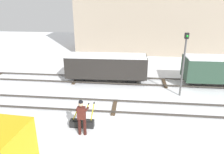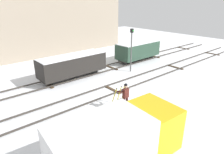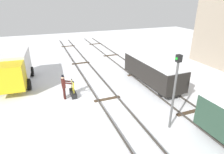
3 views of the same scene
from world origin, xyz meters
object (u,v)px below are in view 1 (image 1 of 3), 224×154
at_px(switch_lever_frame, 82,122).
at_px(signal_post, 184,59).
at_px(freight_car_far_end, 107,66).
at_px(freight_car_mid_siding, 222,69).
at_px(rail_worker, 82,115).

xyz_separation_m(switch_lever_frame, signal_post, (5.72, 4.38, 2.32)).
xyz_separation_m(signal_post, freight_car_far_end, (-5.29, 2.13, -1.31)).
relative_size(freight_car_far_end, freight_car_mid_siding, 1.13).
xyz_separation_m(freight_car_far_end, freight_car_mid_siding, (8.63, -0.00, 0.03)).
height_order(switch_lever_frame, signal_post, signal_post).
bearing_deg(switch_lever_frame, signal_post, 36.52).
bearing_deg(freight_car_mid_siding, switch_lever_frame, -145.34).
bearing_deg(freight_car_far_end, freight_car_mid_siding, -1.52).
bearing_deg(freight_car_far_end, switch_lever_frame, -95.29).
distance_m(switch_lever_frame, rail_worker, 1.02).
distance_m(switch_lever_frame, signal_post, 7.57).
bearing_deg(rail_worker, switch_lever_frame, 103.94).
bearing_deg(freight_car_mid_siding, freight_car_far_end, 178.98).
bearing_deg(freight_car_mid_siding, signal_post, -148.50).
height_order(freight_car_far_end, freight_car_mid_siding, freight_car_mid_siding).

